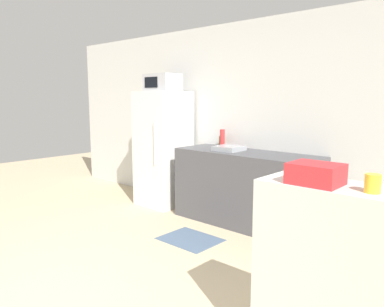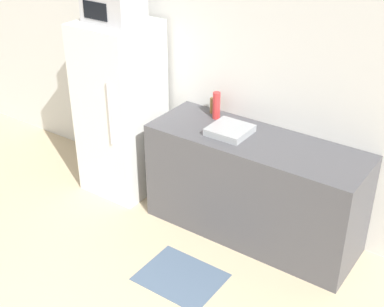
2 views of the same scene
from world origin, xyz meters
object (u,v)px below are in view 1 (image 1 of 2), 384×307
Objects in this scene: bottle_tall at (222,138)px; bottle_short at (221,141)px; basket at (316,174)px; jar at (373,183)px; refrigerator at (163,149)px; microwave at (162,83)px.

bottle_tall reaches higher than bottle_short.
basket is 0.30m from jar.
refrigerator is at bearing -167.68° from bottle_tall.
refrigerator is at bearing 71.23° from microwave.
bottle_tall is 0.13m from bottle_short.
refrigerator is 0.97m from microwave.
bottle_short is at bearing 141.06° from jar.
bottle_tall is at bearing -43.20° from bottle_short.
microwave is 1.24m from bottle_tall.
jar reaches higher than bottle_short.
microwave reaches higher than refrigerator.
refrigerator is at bearing 152.34° from jar.
microwave is 3.99m from jar.
refrigerator reaches higher than jar.
microwave is 3.41× the size of bottle_short.
bottle_tall is at bearing 141.22° from jar.
bottle_tall is at bearing 12.38° from microwave.
basket is at bearing -29.96° from refrigerator.
jar is at bearing 1.76° from basket.
microwave reaches higher than basket.
refrigerator reaches higher than bottle_short.
jar reaches higher than bottle_tall.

